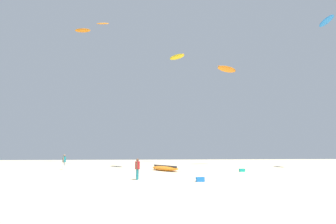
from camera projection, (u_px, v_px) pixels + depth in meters
ground_plane at (201, 191)px, 14.23m from camera, size 120.00×120.00×0.00m
person_foreground at (137, 167)px, 20.26m from camera, size 0.35×0.50×1.57m
person_midground at (64, 161)px, 31.58m from camera, size 0.40×0.57×1.76m
kite_grounded_near at (165, 168)px, 29.82m from camera, size 3.42×5.11×0.64m
cooler_box at (242, 170)px, 28.26m from camera, size 0.56×0.36×0.32m
gear_bag at (200, 179)px, 18.75m from camera, size 0.56×0.36×0.32m
kite_aloft_0 at (103, 24)px, 45.88m from camera, size 2.25×0.90×0.55m
kite_aloft_1 at (326, 21)px, 35.95m from camera, size 1.58×3.51×0.44m
kite_aloft_2 at (227, 69)px, 45.97m from camera, size 4.38×3.17×1.00m
kite_aloft_3 at (177, 57)px, 58.97m from camera, size 3.61×3.94×1.03m
kite_aloft_5 at (83, 30)px, 56.84m from camera, size 3.38×1.41×0.82m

